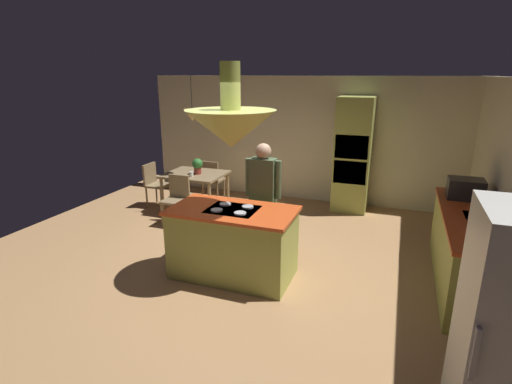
# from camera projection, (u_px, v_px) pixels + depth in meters

# --- Properties ---
(ground) EXTENTS (8.16, 8.16, 0.00)m
(ground) POSITION_uv_depth(u_px,v_px,m) (239.00, 268.00, 5.48)
(ground) COLOR #AD7F51
(wall_back) EXTENTS (6.80, 0.10, 2.55)m
(wall_back) POSITION_uv_depth(u_px,v_px,m) (302.00, 139.00, 8.21)
(wall_back) COLOR beige
(wall_back) RESTS_ON ground
(kitchen_island) EXTENTS (1.62, 0.89, 0.95)m
(kitchen_island) POSITION_uv_depth(u_px,v_px,m) (233.00, 242.00, 5.16)
(kitchen_island) COLOR #A0A84C
(kitchen_island) RESTS_ON ground
(counter_run_right) EXTENTS (0.73, 2.47, 0.93)m
(counter_run_right) POSITION_uv_depth(u_px,v_px,m) (466.00, 250.00, 4.94)
(counter_run_right) COLOR #A0A84C
(counter_run_right) RESTS_ON ground
(oven_tower) EXTENTS (0.66, 0.62, 2.19)m
(oven_tower) POSITION_uv_depth(u_px,v_px,m) (353.00, 155.00, 7.53)
(oven_tower) COLOR #A0A84C
(oven_tower) RESTS_ON ground
(dining_table) EXTENTS (1.11, 0.94, 0.76)m
(dining_table) POSITION_uv_depth(u_px,v_px,m) (195.00, 178.00, 7.55)
(dining_table) COLOR olive
(dining_table) RESTS_ON ground
(person_at_island) EXTENTS (0.53, 0.22, 1.67)m
(person_at_island) POSITION_uv_depth(u_px,v_px,m) (263.00, 193.00, 5.61)
(person_at_island) COLOR tan
(person_at_island) RESTS_ON ground
(range_hood) EXTENTS (1.10, 1.10, 1.00)m
(range_hood) POSITION_uv_depth(u_px,v_px,m) (231.00, 127.00, 4.72)
(range_hood) COLOR #A0A84C
(pendant_light_over_table) EXTENTS (0.32, 0.32, 0.82)m
(pendant_light_over_table) POSITION_uv_depth(u_px,v_px,m) (192.00, 115.00, 7.21)
(pendant_light_over_table) COLOR #E0B266
(chair_facing_island) EXTENTS (0.40, 0.40, 0.87)m
(chair_facing_island) POSITION_uv_depth(u_px,v_px,m) (177.00, 196.00, 6.98)
(chair_facing_island) COLOR olive
(chair_facing_island) RESTS_ON ground
(chair_by_back_wall) EXTENTS (0.40, 0.40, 0.87)m
(chair_by_back_wall) POSITION_uv_depth(u_px,v_px,m) (212.00, 178.00, 8.22)
(chair_by_back_wall) COLOR olive
(chair_by_back_wall) RESTS_ON ground
(chair_at_corner) EXTENTS (0.40, 0.40, 0.87)m
(chair_at_corner) POSITION_uv_depth(u_px,v_px,m) (154.00, 182.00, 7.91)
(chair_at_corner) COLOR olive
(chair_at_corner) RESTS_ON ground
(potted_plant_on_table) EXTENTS (0.20, 0.20, 0.30)m
(potted_plant_on_table) POSITION_uv_depth(u_px,v_px,m) (197.00, 165.00, 7.43)
(potted_plant_on_table) COLOR #99382D
(potted_plant_on_table) RESTS_ON dining_table
(cup_on_table) EXTENTS (0.07, 0.07, 0.09)m
(cup_on_table) POSITION_uv_depth(u_px,v_px,m) (191.00, 174.00, 7.29)
(cup_on_table) COLOR white
(cup_on_table) RESTS_ON dining_table
(canister_flour) EXTENTS (0.12, 0.12, 0.22)m
(canister_flour) POSITION_uv_depth(u_px,v_px,m) (482.00, 224.00, 4.23)
(canister_flour) COLOR #E0B78C
(canister_flour) RESTS_ON counter_run_right
(canister_sugar) EXTENTS (0.12, 0.12, 0.21)m
(canister_sugar) POSITION_uv_depth(u_px,v_px,m) (479.00, 219.00, 4.39)
(canister_sugar) COLOR silver
(canister_sugar) RESTS_ON counter_run_right
(canister_tea) EXTENTS (0.12, 0.12, 0.15)m
(canister_tea) POSITION_uv_depth(u_px,v_px,m) (476.00, 216.00, 4.56)
(canister_tea) COLOR silver
(canister_tea) RESTS_ON counter_run_right
(microwave_on_counter) EXTENTS (0.46, 0.36, 0.28)m
(microwave_on_counter) POSITION_uv_depth(u_px,v_px,m) (465.00, 189.00, 5.42)
(microwave_on_counter) COLOR #232326
(microwave_on_counter) RESTS_ON counter_run_right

